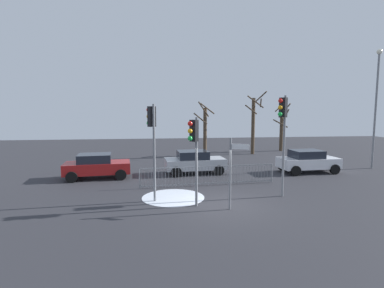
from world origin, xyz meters
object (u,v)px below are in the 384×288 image
at_px(bare_tree_centre, 254,123).
at_px(bare_tree_right, 205,130).
at_px(car_red_far, 97,166).
at_px(traffic_light_mid_left, 194,142).
at_px(direction_sign_post, 232,170).
at_px(traffic_light_mid_right, 283,123).
at_px(car_white_mid, 308,161).
at_px(street_lamp, 376,98).
at_px(traffic_light_rear_right, 152,130).
at_px(car_silver_near, 194,162).
at_px(bare_tree_left, 282,127).

bearing_deg(bare_tree_centre, bare_tree_right, -169.42).
distance_m(car_red_far, bare_tree_right, 10.95).
relative_size(traffic_light_mid_left, direction_sign_post, 1.27).
bearing_deg(traffic_light_mid_right, traffic_light_mid_left, 67.18).
bearing_deg(bare_tree_right, car_white_mid, -53.19).
xyz_separation_m(street_lamp, bare_tree_centre, (-6.11, 7.56, -2.02)).
distance_m(car_white_mid, bare_tree_right, 9.45).
distance_m(traffic_light_mid_left, direction_sign_post, 1.93).
xyz_separation_m(traffic_light_rear_right, car_silver_near, (2.62, 5.57, -2.43)).
height_order(direction_sign_post, car_silver_near, direction_sign_post).
distance_m(car_silver_near, car_white_mid, 7.40).
height_order(direction_sign_post, street_lamp, street_lamp).
xyz_separation_m(direction_sign_post, bare_tree_centre, (5.81, 15.01, 1.16)).
xyz_separation_m(traffic_light_rear_right, car_red_far, (-3.36, 4.92, -2.43)).
xyz_separation_m(bare_tree_centre, bare_tree_right, (-4.62, -0.86, -0.52)).
bearing_deg(direction_sign_post, bare_tree_centre, 90.63).
xyz_separation_m(bare_tree_left, bare_tree_centre, (-3.44, -1.78, 0.47)).
bearing_deg(street_lamp, traffic_light_mid_left, -152.79).
distance_m(car_red_far, car_white_mid, 13.35).
relative_size(traffic_light_mid_right, direction_sign_post, 1.59).
bearing_deg(street_lamp, traffic_light_mid_right, -147.08).
bearing_deg(bare_tree_centre, traffic_light_mid_left, -116.76).
relative_size(direction_sign_post, car_silver_near, 0.76).
height_order(traffic_light_rear_right, bare_tree_centre, bare_tree_centre).
distance_m(direction_sign_post, bare_tree_right, 14.21).
relative_size(car_silver_near, car_white_mid, 1.00).
relative_size(traffic_light_rear_right, direction_sign_post, 1.46).
xyz_separation_m(traffic_light_rear_right, direction_sign_post, (3.22, -1.67, -1.52)).
height_order(traffic_light_mid_right, car_silver_near, traffic_light_mid_right).
bearing_deg(car_red_far, traffic_light_mid_right, -34.51).
height_order(bare_tree_left, bare_tree_centre, bare_tree_centre).
distance_m(traffic_light_rear_right, traffic_light_mid_right, 6.00).
xyz_separation_m(traffic_light_rear_right, bare_tree_left, (12.46, 15.11, -0.83)).
bearing_deg(traffic_light_mid_left, bare_tree_centre, -69.57).
bearing_deg(direction_sign_post, bare_tree_right, 106.98).
bearing_deg(car_silver_near, street_lamp, -3.50).
height_order(traffic_light_mid_right, car_white_mid, traffic_light_mid_right).
relative_size(bare_tree_centre, bare_tree_right, 1.20).
bearing_deg(car_silver_near, bare_tree_left, 39.65).
height_order(car_silver_near, car_red_far, same).
height_order(traffic_light_mid_left, street_lamp, street_lamp).
bearing_deg(direction_sign_post, car_red_far, 156.74).
bearing_deg(car_silver_near, traffic_light_mid_left, -101.91).
xyz_separation_m(car_white_mid, street_lamp, (5.15, 0.77, 4.09)).
bearing_deg(traffic_light_mid_right, direction_sign_post, 83.25).
xyz_separation_m(traffic_light_mid_left, bare_tree_left, (10.72, 16.22, -0.42)).
relative_size(traffic_light_rear_right, bare_tree_left, 0.93).
bearing_deg(traffic_light_mid_right, car_red_far, 25.96).
bearing_deg(bare_tree_centre, traffic_light_rear_right, -124.09).
relative_size(car_silver_near, bare_tree_left, 0.84).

